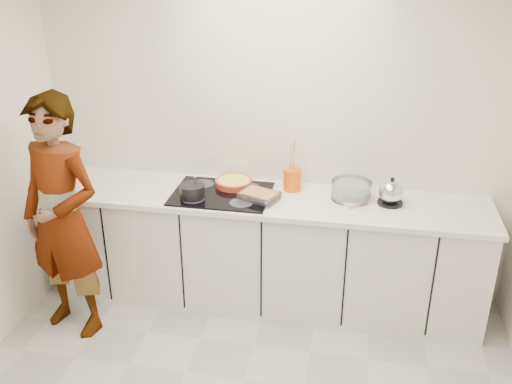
% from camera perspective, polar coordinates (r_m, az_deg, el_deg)
% --- Properties ---
extents(wall_back, '(3.60, 0.00, 2.60)m').
position_cam_1_polar(wall_back, '(4.36, 1.99, 5.89)').
color(wall_back, silver).
rests_on(wall_back, ground).
extents(base_cabinets, '(3.20, 0.58, 0.87)m').
position_cam_1_polar(base_cabinets, '(4.43, 1.19, -6.10)').
color(base_cabinets, silver).
rests_on(base_cabinets, floor).
extents(countertop, '(3.24, 0.64, 0.04)m').
position_cam_1_polar(countertop, '(4.22, 1.24, -0.76)').
color(countertop, white).
rests_on(countertop, base_cabinets).
extents(hob, '(0.72, 0.54, 0.01)m').
position_cam_1_polar(hob, '(4.25, -3.45, -0.18)').
color(hob, black).
rests_on(hob, countertop).
extents(tart_dish, '(0.29, 0.29, 0.05)m').
position_cam_1_polar(tart_dish, '(4.36, -2.24, 0.97)').
color(tart_dish, '#B9351F').
rests_on(tart_dish, hob).
extents(saucepan, '(0.19, 0.19, 0.17)m').
position_cam_1_polar(saucepan, '(4.17, -6.39, 0.07)').
color(saucepan, black).
rests_on(saucepan, hob).
extents(baking_dish, '(0.32, 0.28, 0.05)m').
position_cam_1_polar(baking_dish, '(4.14, 0.33, -0.30)').
color(baking_dish, silver).
rests_on(baking_dish, hob).
extents(mixing_bowl, '(0.39, 0.39, 0.14)m').
position_cam_1_polar(mixing_bowl, '(4.21, 9.50, 0.12)').
color(mixing_bowl, silver).
rests_on(mixing_bowl, countertop).
extents(tea_towel, '(0.25, 0.24, 0.03)m').
position_cam_1_polar(tea_towel, '(4.17, 9.78, -0.88)').
color(tea_towel, white).
rests_on(tea_towel, countertop).
extents(kettle, '(0.23, 0.23, 0.21)m').
position_cam_1_polar(kettle, '(4.18, 13.35, -0.08)').
color(kettle, black).
rests_on(kettle, countertop).
extents(utensil_crock, '(0.14, 0.14, 0.17)m').
position_cam_1_polar(utensil_crock, '(4.31, 3.65, 1.25)').
color(utensil_crock, '#E2540A').
rests_on(utensil_crock, countertop).
extents(cook, '(0.73, 0.58, 1.77)m').
position_cam_1_polar(cook, '(4.16, -18.79, -2.57)').
color(cook, silver).
rests_on(cook, floor).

